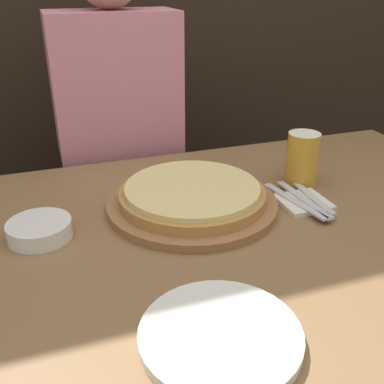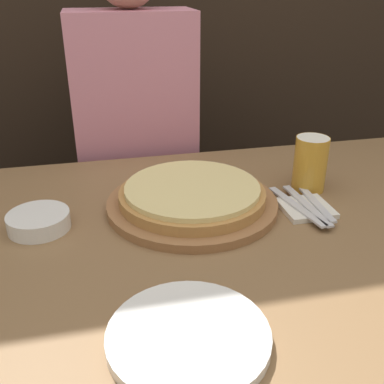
# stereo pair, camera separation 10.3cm
# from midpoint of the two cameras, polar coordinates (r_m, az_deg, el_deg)

# --- Properties ---
(dining_table) EXTENTS (1.58, 0.91, 0.75)m
(dining_table) POSITION_cam_midpoint_polar(r_m,az_deg,el_deg) (1.19, 3.90, -20.66)
(dining_table) COLOR olive
(dining_table) RESTS_ON ground_plane
(pizza_on_board) EXTENTS (0.39, 0.39, 0.06)m
(pizza_on_board) POSITION_cam_midpoint_polar(r_m,az_deg,el_deg) (1.03, 2.84, -0.81)
(pizza_on_board) COLOR #99663D
(pizza_on_board) RESTS_ON dining_table
(beer_glass) EXTENTS (0.08, 0.08, 0.14)m
(beer_glass) POSITION_cam_midpoint_polar(r_m,az_deg,el_deg) (1.16, 17.30, 3.65)
(beer_glass) COLOR gold
(beer_glass) RESTS_ON dining_table
(dinner_plate) EXTENTS (0.24, 0.24, 0.02)m
(dinner_plate) POSITION_cam_midpoint_polar(r_m,az_deg,el_deg) (0.69, 4.00, -17.99)
(dinner_plate) COLOR white
(dinner_plate) RESTS_ON dining_table
(side_bowl) EXTENTS (0.13, 0.13, 0.04)m
(side_bowl) POSITION_cam_midpoint_polar(r_m,az_deg,el_deg) (0.99, -16.11, -3.65)
(side_bowl) COLOR white
(side_bowl) RESTS_ON dining_table
(napkin_stack) EXTENTS (0.11, 0.11, 0.01)m
(napkin_stack) POSITION_cam_midpoint_polar(r_m,az_deg,el_deg) (1.07, 16.95, -2.05)
(napkin_stack) COLOR silver
(napkin_stack) RESTS_ON dining_table
(fork) EXTENTS (0.06, 0.21, 0.00)m
(fork) POSITION_cam_midpoint_polar(r_m,az_deg,el_deg) (1.06, 15.83, -1.79)
(fork) COLOR silver
(fork) RESTS_ON napkin_stack
(dinner_knife) EXTENTS (0.03, 0.21, 0.00)m
(dinner_knife) POSITION_cam_midpoint_polar(r_m,az_deg,el_deg) (1.07, 17.01, -1.65)
(dinner_knife) COLOR silver
(dinner_knife) RESTS_ON napkin_stack
(spoon) EXTENTS (0.03, 0.18, 0.00)m
(spoon) POSITION_cam_midpoint_polar(r_m,az_deg,el_deg) (1.08, 18.17, -1.50)
(spoon) COLOR silver
(spoon) RESTS_ON napkin_stack
(diner_person) EXTENTS (0.37, 0.20, 1.32)m
(diner_person) POSITION_cam_midpoint_polar(r_m,az_deg,el_deg) (1.51, -4.95, 2.71)
(diner_person) COLOR #33333D
(diner_person) RESTS_ON ground_plane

